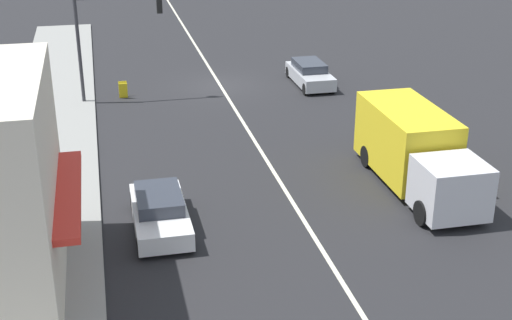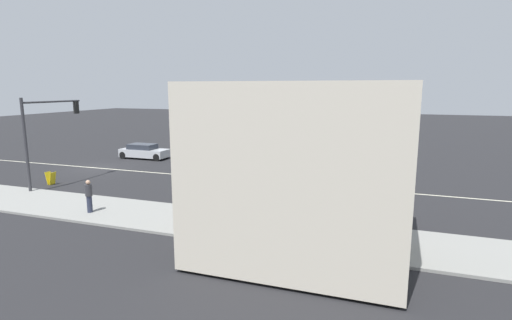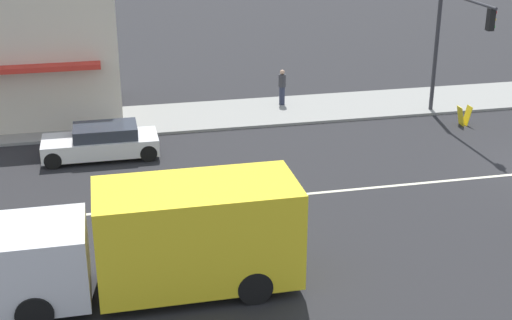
% 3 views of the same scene
% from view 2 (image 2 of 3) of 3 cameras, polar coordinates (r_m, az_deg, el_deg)
% --- Properties ---
extents(ground_plane, '(160.00, 160.00, 0.00)m').
position_cam_2_polar(ground_plane, '(26.25, 9.35, -3.72)').
color(ground_plane, '#232326').
extents(sidewalk_right, '(4.00, 73.00, 0.12)m').
position_cam_2_polar(sidewalk_right, '(17.70, 5.68, -10.36)').
color(sidewalk_right, gray).
rests_on(sidewalk_right, ground).
extents(lane_marking_center, '(0.16, 60.00, 0.01)m').
position_cam_2_polar(lane_marking_center, '(34.22, -21.81, -1.06)').
color(lane_marking_center, beige).
rests_on(lane_marking_center, ground).
extents(building_corner_store, '(6.49, 7.49, 6.36)m').
position_cam_2_polar(building_corner_store, '(14.75, 6.62, -1.46)').
color(building_corner_store, beige).
rests_on(building_corner_store, sidewalk_right).
extents(traffic_signal_main, '(4.59, 0.34, 5.60)m').
position_cam_2_polar(traffic_signal_main, '(28.24, -28.03, 4.22)').
color(traffic_signal_main, '#333338').
rests_on(traffic_signal_main, sidewalk_right).
extents(pedestrian, '(0.34, 0.34, 1.65)m').
position_cam_2_polar(pedestrian, '(21.65, -22.76, -4.70)').
color(pedestrian, '#282D42').
rests_on(pedestrian, sidewalk_right).
extents(warning_aframe_sign, '(0.45, 0.53, 0.84)m').
position_cam_2_polar(warning_aframe_sign, '(29.56, -27.25, -2.32)').
color(warning_aframe_sign, yellow).
rests_on(warning_aframe_sign, ground).
extents(delivery_truck, '(2.44, 7.50, 2.87)m').
position_cam_2_polar(delivery_truck, '(31.37, 5.70, 1.38)').
color(delivery_truck, silver).
rests_on(delivery_truck, ground).
extents(sedan_silver, '(1.76, 4.36, 1.31)m').
position_cam_2_polar(sedan_silver, '(37.36, -15.69, 1.18)').
color(sedan_silver, '#B7BABF').
rests_on(sedan_silver, ground).
extents(van_white, '(1.83, 4.32, 1.27)m').
position_cam_2_polar(van_white, '(21.73, 2.83, -4.86)').
color(van_white, silver).
rests_on(van_white, ground).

